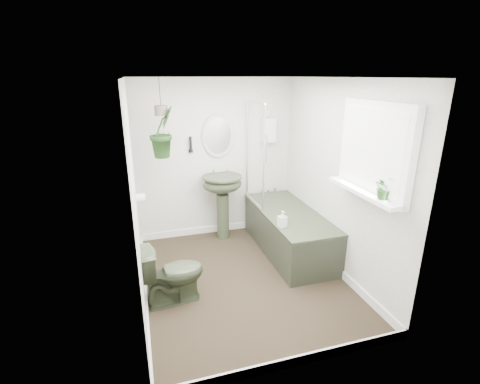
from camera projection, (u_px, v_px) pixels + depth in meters
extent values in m
cube|color=black|center=(244.00, 279.00, 4.18)|extent=(2.30, 2.80, 0.02)
cube|color=white|center=(244.00, 76.00, 3.44)|extent=(2.30, 2.80, 0.02)
cube|color=silver|center=(215.00, 159.00, 5.09)|extent=(2.30, 0.02, 2.30)
cube|color=silver|center=(302.00, 244.00, 2.53)|extent=(2.30, 0.02, 2.30)
cube|color=silver|center=(134.00, 198.00, 3.49)|extent=(0.02, 2.80, 2.30)
cube|color=silver|center=(337.00, 179.00, 4.13)|extent=(0.02, 2.80, 2.30)
cube|color=white|center=(244.00, 275.00, 4.16)|extent=(2.30, 2.80, 0.10)
cube|color=white|center=(269.00, 130.00, 5.12)|extent=(0.20, 0.10, 0.35)
ellipsoid|color=beige|center=(218.00, 136.00, 4.95)|extent=(0.46, 0.03, 0.62)
cylinder|color=black|center=(191.00, 144.00, 4.87)|extent=(0.04, 0.04, 0.22)
cylinder|color=white|center=(141.00, 198.00, 4.23)|extent=(0.11, 0.11, 0.11)
cube|color=white|center=(375.00, 149.00, 3.31)|extent=(0.08, 1.00, 0.90)
cube|color=white|center=(363.00, 192.00, 3.43)|extent=(0.18, 1.00, 0.04)
cube|color=white|center=(371.00, 150.00, 3.30)|extent=(0.01, 0.86, 0.76)
imported|color=#313B26|center=(172.00, 273.00, 3.67)|extent=(0.69, 0.44, 0.67)
imported|color=black|center=(384.00, 187.00, 3.14)|extent=(0.20, 0.17, 0.21)
imported|color=black|center=(163.00, 132.00, 4.30)|extent=(0.45, 0.45, 0.64)
imported|color=#332526|center=(282.00, 219.00, 4.17)|extent=(0.11, 0.11, 0.20)
cylinder|color=brown|center=(161.00, 110.00, 4.22)|extent=(0.16, 0.16, 0.12)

